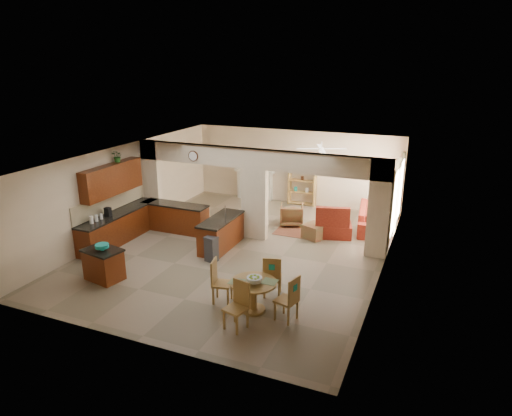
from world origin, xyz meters
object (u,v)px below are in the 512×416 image
at_px(sofa, 374,217).
at_px(armchair, 292,215).
at_px(kitchen_island, 104,264).
at_px(dining_table, 253,291).

height_order(sofa, armchair, sofa).
relative_size(kitchen_island, armchair, 1.34).
bearing_deg(kitchen_island, dining_table, 11.38).
xyz_separation_m(kitchen_island, dining_table, (4.06, 0.04, 0.07)).
bearing_deg(kitchen_island, armchair, 72.00).
height_order(dining_table, armchair, same).
bearing_deg(armchair, dining_table, 81.51).
bearing_deg(sofa, dining_table, 158.09).
xyz_separation_m(sofa, armchair, (-2.61, -0.75, -0.01)).
distance_m(kitchen_island, sofa, 8.55).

